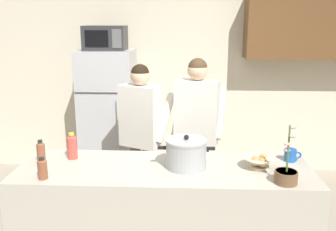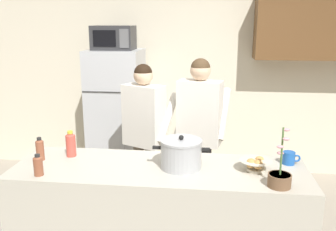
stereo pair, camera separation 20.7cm
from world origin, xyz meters
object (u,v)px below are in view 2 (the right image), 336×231
at_px(person_by_sink, 200,122).
at_px(bottle_mid_counter, 71,144).
at_px(bottle_far_corner, 38,165).
at_px(person_near_pot, 145,125).
at_px(bottle_near_edge, 40,149).
at_px(refrigerator, 117,116).
at_px(coffee_mug, 289,158).
at_px(bread_bowl, 256,164).
at_px(microwave, 114,38).
at_px(cooking_pot, 181,154).
at_px(potted_orchid, 280,178).

bearing_deg(person_by_sink, bottle_mid_counter, -140.92).
bearing_deg(person_by_sink, bottle_far_corner, -132.07).
xyz_separation_m(person_near_pot, bottle_near_edge, (-0.65, -0.90, 0.04)).
relative_size(refrigerator, coffee_mug, 12.43).
xyz_separation_m(bread_bowl, bottle_far_corner, (-1.50, -0.25, 0.03)).
relative_size(microwave, person_by_sink, 0.30).
bearing_deg(person_by_sink, microwave, 140.08).
bearing_deg(cooking_pot, coffee_mug, 11.48).
relative_size(cooking_pot, bread_bowl, 1.78).
relative_size(coffee_mug, bottle_far_corner, 0.85).
bearing_deg(person_by_sink, cooking_pot, -96.29).
height_order(person_by_sink, cooking_pot, person_by_sink).
bearing_deg(bread_bowl, cooking_pot, 179.81).
relative_size(refrigerator, bottle_far_corner, 10.57).
relative_size(microwave, bottle_mid_counter, 2.32).
distance_m(bread_bowl, bottle_far_corner, 1.52).
bearing_deg(cooking_pot, microwave, 117.66).
xyz_separation_m(person_by_sink, bottle_far_corner, (-1.07, -1.19, -0.02)).
bearing_deg(bread_bowl, refrigerator, 128.89).
xyz_separation_m(microwave, bread_bowl, (1.48, -1.82, -0.80)).
height_order(cooking_pot, potted_orchid, potted_orchid).
distance_m(bottle_mid_counter, bottle_far_corner, 0.40).
distance_m(refrigerator, bread_bowl, 2.37).
xyz_separation_m(refrigerator, person_near_pot, (0.52, -0.91, 0.15)).
distance_m(person_near_pot, coffee_mug, 1.45).
height_order(refrigerator, person_near_pot, refrigerator).
bearing_deg(person_by_sink, bottle_near_edge, -142.59).
bearing_deg(microwave, person_near_pot, -59.83).
xyz_separation_m(cooking_pot, bottle_mid_counter, (-0.88, 0.13, -0.01)).
distance_m(coffee_mug, bread_bowl, 0.31).
height_order(microwave, bottle_near_edge, microwave).
bearing_deg(bottle_near_edge, cooking_pot, -1.35).
xyz_separation_m(person_near_pot, bread_bowl, (0.97, -0.93, 0.00)).
xyz_separation_m(person_by_sink, cooking_pot, (-0.10, -0.93, 0.01)).
height_order(coffee_mug, bottle_near_edge, bottle_near_edge).
distance_m(refrigerator, bottle_near_edge, 1.83).
bearing_deg(bottle_near_edge, bottle_far_corner, -67.11).
bearing_deg(bottle_mid_counter, person_by_sink, 39.08).
height_order(bottle_mid_counter, potted_orchid, potted_orchid).
height_order(refrigerator, cooking_pot, refrigerator).
xyz_separation_m(coffee_mug, potted_orchid, (-0.14, -0.41, 0.01)).
xyz_separation_m(refrigerator, bottle_mid_counter, (0.07, -1.70, 0.21)).
bearing_deg(potted_orchid, cooking_pot, 159.55).
bearing_deg(bottle_mid_counter, cooking_pot, -8.71).
bearing_deg(potted_orchid, coffee_mug, 70.92).
bearing_deg(cooking_pot, refrigerator, 117.38).
bearing_deg(bottle_near_edge, person_near_pot, 54.35).
relative_size(coffee_mug, bottle_mid_counter, 0.63).
distance_m(refrigerator, bottle_far_corner, 2.10).
height_order(refrigerator, bottle_mid_counter, refrigerator).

